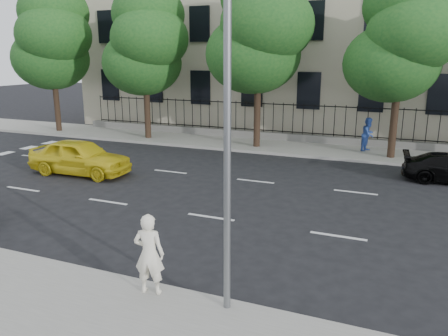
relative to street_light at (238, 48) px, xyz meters
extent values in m
plane|color=black|center=(-2.50, 1.77, -5.15)|extent=(120.00, 120.00, 0.00)
cube|color=gray|center=(-2.50, -2.23, -5.07)|extent=(60.00, 4.00, 0.15)
cube|color=gray|center=(-2.50, 15.77, -5.07)|extent=(60.00, 4.00, 0.15)
cube|color=slate|center=(-2.50, 17.47, -4.80)|extent=(30.00, 0.50, 0.40)
cube|color=black|center=(-2.50, 17.47, -4.50)|extent=(28.80, 0.05, 0.05)
cube|color=black|center=(-2.50, 17.47, -2.90)|extent=(28.80, 0.05, 0.05)
cylinder|color=slate|center=(0.00, -0.53, -1.00)|extent=(0.14, 0.14, 8.00)
cylinder|color=#382619|center=(-18.50, 14.97, -3.42)|extent=(0.36, 0.36, 3.15)
ellipsoid|color=#194C1B|center=(-18.90, 15.27, -0.29)|extent=(4.94, 4.94, 4.06)
ellipsoid|color=#194C1B|center=(-18.00, 14.77, 1.14)|extent=(4.68, 4.68, 3.85)
ellipsoid|color=#194C1B|center=(-18.40, 15.37, 2.57)|extent=(4.42, 4.42, 3.64)
cylinder|color=#382619|center=(-11.50, 14.97, -3.51)|extent=(0.36, 0.36, 2.97)
ellipsoid|color=#194C1B|center=(-11.90, 15.27, -0.52)|extent=(4.75, 4.75, 3.90)
ellipsoid|color=#194C1B|center=(-11.00, 14.77, 0.85)|extent=(4.50, 4.50, 3.70)
ellipsoid|color=#194C1B|center=(-11.40, 15.37, 2.23)|extent=(4.25, 4.25, 3.50)
cylinder|color=#382619|center=(-4.50, 14.97, -3.34)|extent=(0.36, 0.36, 3.32)
ellipsoid|color=#194C1B|center=(-4.90, 15.27, -0.05)|extent=(5.13, 5.13, 4.21)
ellipsoid|color=#194C1B|center=(-4.00, 14.77, 1.43)|extent=(4.86, 4.86, 4.00)
cylinder|color=#382619|center=(2.50, 14.97, -3.46)|extent=(0.36, 0.36, 3.08)
ellipsoid|color=#194C1B|center=(2.10, 15.27, -0.48)|extent=(4.56, 4.56, 3.74)
ellipsoid|color=#194C1B|center=(3.00, 14.77, 0.84)|extent=(4.32, 4.32, 3.55)
ellipsoid|color=#194C1B|center=(2.60, 15.37, 2.16)|extent=(4.08, 4.08, 3.36)
imported|color=yellow|center=(-9.92, 6.94, -4.38)|extent=(4.58, 1.98, 1.54)
imported|color=white|center=(-1.70, -0.63, -4.12)|extent=(0.72, 0.55, 1.76)
imported|color=#284597|center=(1.29, 16.07, -4.12)|extent=(0.92, 1.03, 1.76)
camera|label=1|loc=(2.90, -7.73, -0.14)|focal=35.00mm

